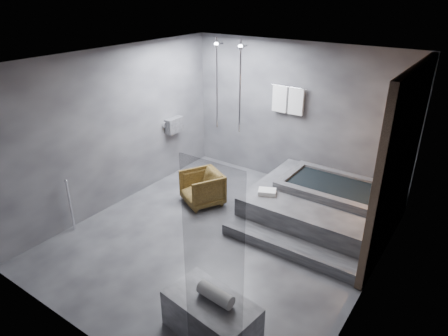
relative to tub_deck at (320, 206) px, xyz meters
The scene contains 7 objects.
room 2.02m from the tub_deck, 118.47° to the right, with size 5.00×5.04×2.82m.
tub_deck is the anchor object (origin of this frame).
tub_step 1.19m from the tub_deck, 90.00° to the right, with size 2.20×0.36×0.18m, color #303032.
concrete_bench 3.09m from the tub_deck, 90.68° to the right, with size 1.08×0.59×0.49m, color #373739.
driftwood_chair 2.12m from the tub_deck, 159.67° to the right, with size 0.66×0.68×0.62m, color #3F2C0F.
rolled_towel 3.07m from the tub_deck, 89.97° to the right, with size 0.16×0.16×0.45m, color white.
deck_towel 0.97m from the tub_deck, 142.61° to the right, with size 0.29×0.21×0.08m, color white.
Camera 1 is at (3.10, -4.38, 3.72)m, focal length 32.00 mm.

